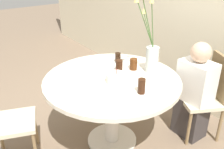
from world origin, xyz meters
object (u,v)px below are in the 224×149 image
(drink_glass_0, at_px, (118,58))
(drink_glass_1, at_px, (142,86))
(flower_vase, at_px, (151,54))
(side_plate, at_px, (76,65))
(drink_glass_2, at_px, (133,64))
(chair_far_back, at_px, (2,116))
(drink_glass_3, at_px, (119,66))
(birthday_cake, at_px, (116,78))
(chair_left_flank, at_px, (209,93))
(person_guest, at_px, (194,94))

(drink_glass_0, xyz_separation_m, drink_glass_1, (0.65, -0.24, 0.01))
(flower_vase, xyz_separation_m, side_plate, (-0.57, -0.52, -0.19))
(side_plate, distance_m, drink_glass_1, 0.85)
(drink_glass_0, bearing_deg, drink_glass_1, -19.98)
(drink_glass_0, height_order, drink_glass_2, drink_glass_2)
(chair_far_back, distance_m, drink_glass_3, 1.17)
(drink_glass_1, bearing_deg, chair_far_back, -125.60)
(drink_glass_1, height_order, drink_glass_2, drink_glass_1)
(drink_glass_3, bearing_deg, side_plate, -145.00)
(flower_vase, distance_m, drink_glass_3, 0.33)
(drink_glass_0, height_order, drink_glass_1, drink_glass_1)
(side_plate, bearing_deg, drink_glass_3, 35.00)
(birthday_cake, bearing_deg, chair_far_back, -115.15)
(chair_left_flank, relative_size, side_plate, 4.49)
(chair_far_back, bearing_deg, drink_glass_2, -83.82)
(chair_far_back, distance_m, flower_vase, 1.49)
(chair_left_flank, height_order, flower_vase, flower_vase)
(flower_vase, bearing_deg, chair_left_flank, 54.91)
(chair_left_flank, relative_size, chair_far_back, 1.00)
(side_plate, bearing_deg, birthday_cake, 11.34)
(flower_vase, bearing_deg, chair_far_back, -108.41)
(birthday_cake, bearing_deg, drink_glass_1, 12.34)
(chair_left_flank, relative_size, drink_glass_0, 8.36)
(chair_far_back, relative_size, drink_glass_3, 7.18)
(side_plate, xyz_separation_m, drink_glass_3, (0.39, 0.27, 0.06))
(drink_glass_3, distance_m, person_guest, 0.84)
(birthday_cake, bearing_deg, drink_glass_2, 113.14)
(birthday_cake, xyz_separation_m, flower_vase, (0.01, 0.41, 0.15))
(flower_vase, distance_m, drink_glass_1, 0.46)
(chair_left_flank, height_order, birthday_cake, chair_left_flank)
(flower_vase, distance_m, drink_glass_0, 0.42)
(chair_far_back, distance_m, birthday_cake, 1.08)
(flower_vase, xyz_separation_m, person_guest, (0.29, 0.37, -0.44))
(chair_far_back, relative_size, flower_vase, 1.15)
(drink_glass_0, xyz_separation_m, person_guest, (0.67, 0.49, -0.30))
(flower_vase, relative_size, drink_glass_3, 6.26)
(birthday_cake, relative_size, drink_glass_0, 1.69)
(birthday_cake, relative_size, drink_glass_1, 1.39)
(chair_left_flank, xyz_separation_m, side_plate, (-0.93, -1.04, 0.25))
(flower_vase, bearing_deg, drink_glass_0, -163.26)
(drink_glass_1, distance_m, drink_glass_3, 0.46)
(flower_vase, bearing_deg, birthday_cake, -91.15)
(birthday_cake, bearing_deg, drink_glass_3, 136.94)
(drink_glass_0, xyz_separation_m, drink_glass_3, (0.20, -0.14, 0.01))
(chair_far_back, distance_m, side_plate, 0.87)
(chair_far_back, height_order, side_plate, chair_far_back)
(drink_glass_1, xyz_separation_m, drink_glass_2, (-0.41, 0.25, -0.01))
(side_plate, xyz_separation_m, person_guest, (0.86, 0.90, -0.26))
(chair_far_back, bearing_deg, chair_left_flank, -93.60)
(side_plate, relative_size, drink_glass_0, 1.86)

